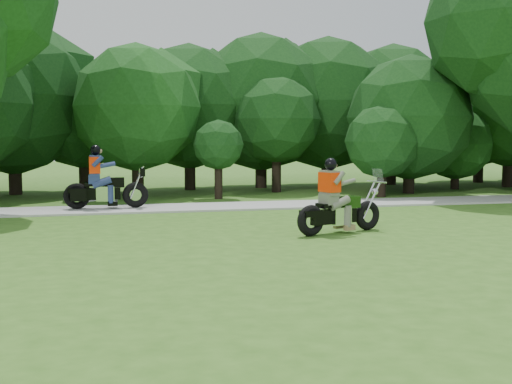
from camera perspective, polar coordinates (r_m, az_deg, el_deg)
name	(u,v)px	position (r m, az deg, el deg)	size (l,w,h in m)	color
ground	(367,247)	(13.38, 9.83, -4.84)	(100.00, 100.00, 0.00)	#35621C
walkway	(266,205)	(20.87, 0.88, -1.19)	(60.00, 2.20, 0.06)	#9C9C97
tree_line	(288,107)	(27.82, 2.84, 7.57)	(40.98, 11.43, 7.34)	black
chopper_motorcycle	(336,206)	(15.03, 7.14, -1.22)	(2.42, 1.21, 1.77)	black
touring_motorcycle	(101,185)	(20.20, -13.63, 0.57)	(2.56, 0.73, 1.95)	black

